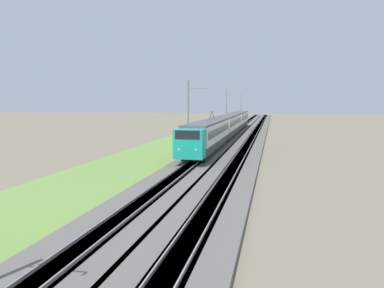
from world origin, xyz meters
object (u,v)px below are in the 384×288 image
object	(u,v)px
catenary_mast_mid	(188,116)
passenger_train	(228,125)
catenary_mast_distant	(241,108)
catenary_mast_far	(227,109)

from	to	relation	value
catenary_mast_mid	passenger_train	bearing A→B (deg)	-7.38
passenger_train	catenary_mast_mid	size ratio (longest dim) A/B	6.97
catenary_mast_mid	catenary_mast_distant	world-z (taller)	catenary_mast_mid
catenary_mast_mid	catenary_mast_far	bearing A→B (deg)	0.00
catenary_mast_far	catenary_mast_distant	world-z (taller)	catenary_mast_far
passenger_train	catenary_mast_distant	bearing A→B (deg)	-177.41
passenger_train	catenary_mast_distant	xyz separation A→B (m)	(55.48, 2.51, 1.99)
catenary_mast_far	catenary_mast_distant	xyz separation A→B (m)	(37.44, -0.00, -0.22)
catenary_mast_distant	passenger_train	bearing A→B (deg)	-177.41
passenger_train	catenary_mast_far	bearing A→B (deg)	-172.07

